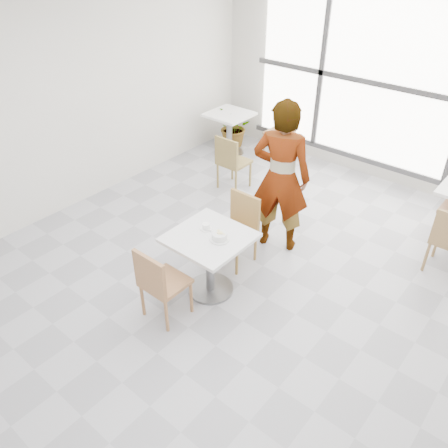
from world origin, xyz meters
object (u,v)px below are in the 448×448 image
Objects in this scene: main_table at (210,253)px; bg_chair_left_near at (231,160)px; oatmeal_bowl at (220,236)px; plant_left at (235,127)px; person at (281,178)px; coffee_cup at (206,227)px; bg_table_left at (229,128)px; bg_chair_left_far at (282,127)px; chair_far at (239,224)px; chair_near at (159,281)px.

bg_chair_left_near reaches higher than main_table.
plant_left is (-2.38, 3.21, -0.41)m from oatmeal_bowl.
coffee_cup is at bearing 60.61° from person.
bg_table_left is 0.34m from plant_left.
person is 2.21× the size of bg_chair_left_far.
person reaches higher than oatmeal_bowl.
bg_table_left is (-2.14, 2.93, -0.04)m from main_table.
chair_far reaches higher than coffee_cup.
bg_chair_left_far is (0.72, 0.58, 0.01)m from bg_table_left.
chair_far reaches higher than main_table.
main_table is 1.30m from person.
main_table is at bearing -79.53° from chair_far.
main_table is at bearing -99.29° from chair_near.
coffee_cup reaches higher than plant_left.
coffee_cup is at bearing -89.55° from chair_near.
person is (-0.06, 1.20, 0.17)m from oatmeal_bowl.
chair_far reaches higher than oatmeal_bowl.
coffee_cup is 0.18× the size of bg_chair_left_far.
bg_table_left is at bearing -58.71° from person.
coffee_cup is 1.17m from person.
person is (0.18, 0.55, 0.46)m from chair_far.
chair_far is 0.74m from person.
coffee_cup is at bearing -54.68° from bg_table_left.
bg_table_left is 0.98× the size of plant_left.
person reaches higher than chair_near.
chair_near is at bearing -89.55° from coffee_cup.
plant_left is at bearing 124.15° from coffee_cup.
bg_table_left is at bearing 125.32° from coffee_cup.
person is 2.83m from bg_table_left.
oatmeal_bowl is at bearing -53.50° from plant_left.
chair_near is at bearing -99.29° from main_table.
bg_table_left is 1.29m from bg_chair_left_near.
chair_far is 1.00× the size of bg_chair_left_far.
chair_far is at bearing 91.08° from coffee_cup.
chair_far is 0.45× the size of person.
main_table is 0.92× the size of chair_near.
bg_chair_left_far reaches higher than main_table.
chair_near reaches higher than oatmeal_bowl.
chair_near is (-0.11, -0.65, -0.02)m from main_table.
oatmeal_bowl is at bearing -52.19° from bg_table_left.
chair_near is 4.12m from bg_table_left.
coffee_cup is (-0.23, 0.05, -0.01)m from oatmeal_bowl.
main_table is 0.30m from oatmeal_bowl.
plant_left is at bearing 111.52° from bg_table_left.
chair_near is at bearing -60.45° from bg_table_left.
chair_far is 5.47× the size of coffee_cup.
coffee_cup is 2.24m from bg_chair_left_near.
plant_left is at bearing -61.04° from chair_near.
person is at bearing 92.90° from oatmeal_bowl.
bg_chair_left_far is at bearing -72.49° from chair_near.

